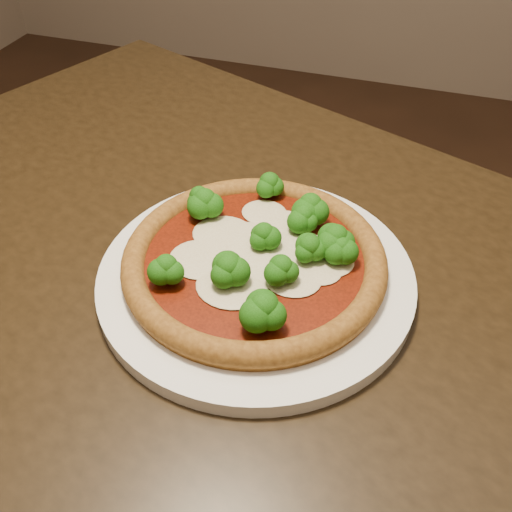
% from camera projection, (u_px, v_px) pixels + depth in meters
% --- Properties ---
extents(floor, '(4.00, 4.00, 0.00)m').
position_uv_depth(floor, '(256.00, 454.00, 1.30)').
color(floor, black).
rests_on(floor, ground).
extents(dining_table, '(1.42, 1.26, 0.75)m').
position_uv_depth(dining_table, '(196.00, 335.00, 0.72)').
color(dining_table, black).
rests_on(dining_table, floor).
extents(plate, '(0.36, 0.36, 0.02)m').
position_uv_depth(plate, '(256.00, 276.00, 0.65)').
color(plate, white).
rests_on(plate, dining_table).
extents(pizza, '(0.30, 0.30, 0.06)m').
position_uv_depth(pizza, '(257.00, 255.00, 0.64)').
color(pizza, brown).
rests_on(pizza, plate).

